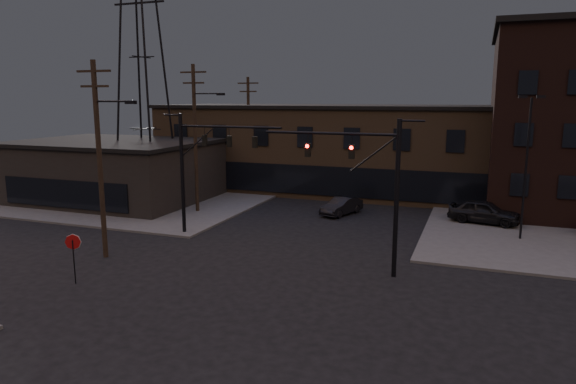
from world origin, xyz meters
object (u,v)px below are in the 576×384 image
(traffic_signal_near, at_px, (374,180))
(traffic_signal_far, at_px, (199,160))
(parked_car_lot_a, at_px, (484,212))
(car_crossing, at_px, (342,206))
(stop_sign, at_px, (73,247))

(traffic_signal_near, relative_size, traffic_signal_far, 1.00)
(parked_car_lot_a, distance_m, car_crossing, 10.40)
(traffic_signal_far, distance_m, car_crossing, 12.50)
(stop_sign, height_order, car_crossing, stop_sign)
(stop_sign, height_order, parked_car_lot_a, stop_sign)
(traffic_signal_far, bearing_deg, stop_sign, -97.32)
(traffic_signal_far, xyz_separation_m, parked_car_lot_a, (17.53, 9.61, -4.03))
(parked_car_lot_a, bearing_deg, traffic_signal_near, 168.35)
(parked_car_lot_a, height_order, car_crossing, parked_car_lot_a)
(traffic_signal_near, xyz_separation_m, parked_car_lot_a, (5.46, 13.11, -3.95))
(traffic_signal_near, bearing_deg, car_crossing, 111.08)
(car_crossing, bearing_deg, traffic_signal_far, -107.55)
(car_crossing, bearing_deg, traffic_signal_near, -48.91)
(traffic_signal_far, relative_size, stop_sign, 3.23)
(traffic_signal_near, relative_size, parked_car_lot_a, 1.64)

